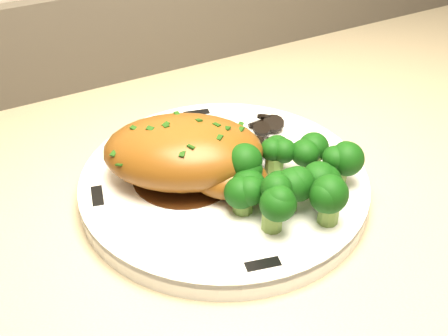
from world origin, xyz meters
name	(u,v)px	position (x,y,z in m)	size (l,w,h in m)	color
plate	(224,184)	(-0.05, 1.72, 0.90)	(0.28, 0.28, 0.02)	white
rim_accent_0	(339,157)	(0.07, 1.69, 0.91)	(0.03, 0.01, 0.00)	black
rim_accent_1	(197,113)	(-0.02, 1.83, 0.91)	(0.03, 0.01, 0.00)	black
rim_accent_2	(97,196)	(-0.17, 1.74, 0.91)	(0.03, 0.01, 0.00)	black
rim_accent_3	(263,264)	(-0.08, 1.60, 0.91)	(0.03, 0.01, 0.00)	black
gravy_pool	(185,176)	(-0.08, 1.73, 0.91)	(0.10, 0.10, 0.00)	#3B1C0A
chicken_breast	(189,154)	(-0.08, 1.73, 0.94)	(0.18, 0.16, 0.06)	brown
mushroom_pile	(247,145)	(-0.01, 1.75, 0.91)	(0.09, 0.07, 0.02)	black
broccoli_florets	(294,178)	(-0.01, 1.66, 0.93)	(0.13, 0.11, 0.04)	olive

